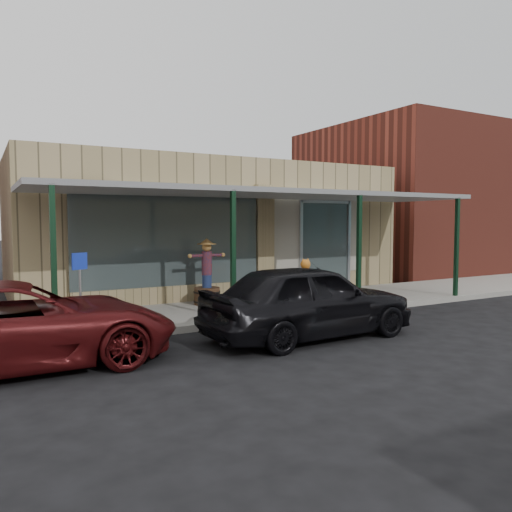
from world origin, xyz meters
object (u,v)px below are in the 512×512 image
handicap_sign (80,282)px  car_maroon (17,325)px  barrel_pumpkin (296,296)px  parked_sedan (309,300)px  barrel_scarecrow (207,282)px

handicap_sign → car_maroon: size_ratio=0.31×
handicap_sign → car_maroon: handicap_sign is taller
barrel_pumpkin → parked_sedan: parked_sedan is taller
barrel_scarecrow → parked_sedan: barrel_scarecrow is taller
car_maroon → parked_sedan: bearing=-96.6°
barrel_pumpkin → parked_sedan: bearing=-118.4°
barrel_pumpkin → car_maroon: 6.77m
barrel_scarecrow → car_maroon: size_ratio=0.35×
barrel_pumpkin → handicap_sign: handicap_sign is taller
parked_sedan → car_maroon: parked_sedan is taller
barrel_scarecrow → handicap_sign: (-3.50, -1.88, 0.43)m
barrel_scarecrow → parked_sedan: size_ratio=0.39×
barrel_scarecrow → handicap_sign: barrel_scarecrow is taller
parked_sedan → car_maroon: size_ratio=0.90×
barrel_scarecrow → car_maroon: bearing=-159.3°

